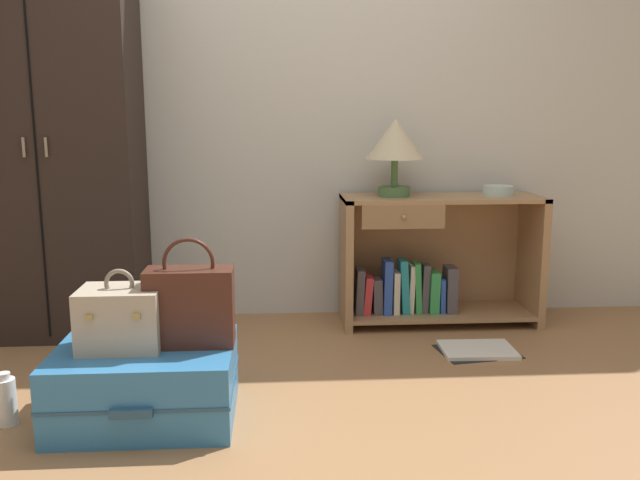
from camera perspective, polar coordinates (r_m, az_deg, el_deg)
The scene contains 11 objects.
ground_plane at distance 2.41m, azimuth -3.57°, elevation -16.38°, with size 9.00×9.00×0.00m, color #9E7047.
back_wall at distance 3.66m, azimuth -3.97°, elevation 13.79°, with size 6.40×0.10×2.60m, color beige.
wardrobe at distance 3.53m, azimuth -22.16°, elevation 7.61°, with size 0.83×0.47×1.92m.
bookshelf at distance 3.58m, azimuth 9.58°, elevation -1.90°, with size 1.05×0.38×0.69m.
table_lamp at distance 3.46m, azimuth 6.54°, elevation 8.32°, with size 0.30×0.30×0.40m.
bowl at distance 3.62m, azimuth 15.19°, elevation 4.16°, with size 0.16×0.16×0.05m, color silver.
suitcase_large at distance 2.55m, azimuth -14.77°, elevation -11.83°, with size 0.65×0.52×0.27m.
train_case at distance 2.48m, azimuth -16.79°, elevation -6.46°, with size 0.29×0.23×0.29m.
handbag at distance 2.44m, azimuth -11.14°, elevation -5.57°, with size 0.31×0.15×0.40m.
bottle at distance 2.68m, azimuth -25.51°, elevation -12.43°, with size 0.07×0.07×0.20m.
open_book_on_floor at distance 3.24m, azimuth 13.50°, elevation -9.25°, with size 0.39×0.32×0.02m.
Camera 1 is at (-0.00, -2.15, 1.09)m, focal length 36.97 mm.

